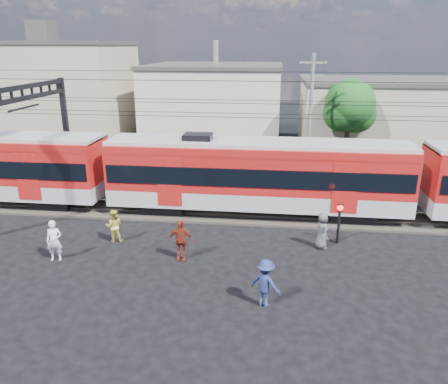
{
  "coord_description": "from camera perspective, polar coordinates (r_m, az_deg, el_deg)",
  "views": [
    {
      "loc": [
        3.78,
        -14.67,
        8.96
      ],
      "look_at": [
        1.41,
        5.0,
        2.28
      ],
      "focal_mm": 35.0,
      "sensor_mm": 36.0,
      "label": 1
    }
  ],
  "objects": [
    {
      "name": "rail_far",
      "position": [
        25.3,
        -2.17,
        -1.69
      ],
      "size": [
        70.0,
        0.12,
        0.12
      ],
      "primitive_type": "cube",
      "color": "#59544C",
      "rests_on": "track_bed"
    },
    {
      "name": "crossing_signal",
      "position": [
        21.15,
        14.84,
        -3.07
      ],
      "size": [
        0.29,
        0.29,
        1.96
      ],
      "color": "black",
      "rests_on": "ground"
    },
    {
      "name": "tree_near",
      "position": [
        33.48,
        16.37,
        10.52
      ],
      "size": [
        3.82,
        3.64,
        6.72
      ],
      "color": "#382619",
      "rests_on": "ground"
    },
    {
      "name": "building_west",
      "position": [
        44.11,
        -21.76,
        11.75
      ],
      "size": [
        14.28,
        10.2,
        9.3
      ],
      "color": "tan",
      "rests_on": "ground"
    },
    {
      "name": "pedestrian_e",
      "position": [
        20.64,
        12.68,
        -4.94
      ],
      "size": [
        0.8,
        0.98,
        1.73
      ],
      "primitive_type": "imported",
      "rotation": [
        0.0,
        0.0,
        1.92
      ],
      "color": "#4F4F54",
      "rests_on": "ground"
    },
    {
      "name": "pedestrian_d",
      "position": [
        19.14,
        -5.7,
        -6.26
      ],
      "size": [
        1.1,
        0.46,
        1.87
      ],
      "primitive_type": "imported",
      "rotation": [
        0.0,
        0.0,
        0.0
      ],
      "color": "maroon",
      "rests_on": "ground"
    },
    {
      "name": "pedestrian_c",
      "position": [
        15.95,
        5.41,
        -11.78
      ],
      "size": [
        1.35,
        1.1,
        1.82
      ],
      "primitive_type": "imported",
      "rotation": [
        0.0,
        0.0,
        2.71
      ],
      "color": "navy",
      "rests_on": "ground"
    },
    {
      "name": "track_bed",
      "position": [
        24.65,
        -2.43,
        -2.55
      ],
      "size": [
        70.0,
        3.4,
        0.12
      ],
      "primitive_type": "cube",
      "color": "#2D2823",
      "rests_on": "ground"
    },
    {
      "name": "catenary",
      "position": [
        26.14,
        -21.91,
        8.9
      ],
      "size": [
        70.0,
        9.3,
        7.52
      ],
      "color": "black",
      "rests_on": "ground"
    },
    {
      "name": "ground",
      "position": [
        17.6,
        -6.68,
        -12.11
      ],
      "size": [
        120.0,
        120.0,
        0.0
      ],
      "primitive_type": "plane",
      "color": "black",
      "rests_on": "ground"
    },
    {
      "name": "pedestrian_b",
      "position": [
        21.46,
        -14.17,
        -4.3
      ],
      "size": [
        0.9,
        0.78,
        1.61
      ],
      "primitive_type": "imported",
      "rotation": [
        0.0,
        0.0,
        3.38
      ],
      "color": "#DDC845",
      "rests_on": "ground"
    },
    {
      "name": "rail_near",
      "position": [
        23.91,
        -2.73,
        -2.93
      ],
      "size": [
        70.0,
        0.12,
        0.12
      ],
      "primitive_type": "cube",
      "color": "#59544C",
      "rests_on": "track_bed"
    },
    {
      "name": "building_midwest",
      "position": [
        42.4,
        -1.05,
        11.44
      ],
      "size": [
        12.24,
        12.24,
        7.3
      ],
      "color": "beige",
      "rests_on": "ground"
    },
    {
      "name": "utility_pole_mid",
      "position": [
        30.08,
        11.18,
        9.83
      ],
      "size": [
        1.8,
        0.24,
        8.5
      ],
      "color": "slate",
      "rests_on": "ground"
    },
    {
      "name": "building_mideast",
      "position": [
        40.42,
        21.71,
        9.08
      ],
      "size": [
        16.32,
        10.2,
        6.3
      ],
      "color": "tan",
      "rests_on": "ground"
    },
    {
      "name": "pedestrian_a",
      "position": [
        20.42,
        -21.3,
        -5.94
      ],
      "size": [
        0.75,
        0.57,
        1.82
      ],
      "primitive_type": "imported",
      "rotation": [
        0.0,
        0.0,
        0.23
      ],
      "color": "white",
      "rests_on": "ground"
    },
    {
      "name": "commuter_train",
      "position": [
        23.61,
        4.83,
        2.44
      ],
      "size": [
        50.3,
        3.08,
        4.17
      ],
      "color": "black",
      "rests_on": "ground"
    }
  ]
}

